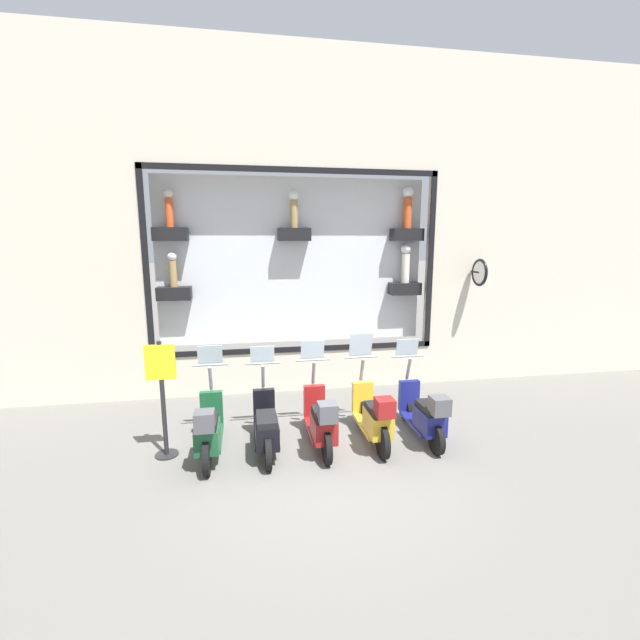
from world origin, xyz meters
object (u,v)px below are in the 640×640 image
Objects in this scene: scooter_green_4 at (209,429)px; shop_sign_post at (163,395)px; scooter_navy_0 at (424,414)px; scooter_yellow_1 at (374,416)px; scooter_black_3 at (266,427)px; scooter_red_2 at (321,421)px.

shop_sign_post reaches higher than scooter_green_4.
scooter_green_4 is (0.01, 3.56, 0.01)m from scooter_navy_0.
shop_sign_post is (0.18, 3.35, 0.53)m from scooter_yellow_1.
scooter_green_4 is at bearing 93.54° from scooter_black_3.
scooter_navy_0 reaches higher than scooter_black_3.
shop_sign_post is at bearing 74.41° from scooter_green_4.
scooter_red_2 reaches higher than scooter_black_3.
scooter_red_2 is 1.00× the size of scooter_green_4.
scooter_yellow_1 reaches higher than scooter_navy_0.
scooter_navy_0 is at bearing -92.67° from shop_sign_post.
scooter_black_3 is (0.05, 0.89, -0.05)m from scooter_red_2.
scooter_black_3 is 1.00× the size of scooter_green_4.
shop_sign_post reaches higher than scooter_yellow_1.
scooter_green_4 reaches higher than scooter_black_3.
scooter_red_2 is 1.78m from scooter_green_4.
scooter_navy_0 is 1.00× the size of scooter_green_4.
shop_sign_post reaches higher than scooter_navy_0.
scooter_red_2 is 2.53m from shop_sign_post.
scooter_navy_0 is 0.96× the size of shop_sign_post.
scooter_navy_0 is at bearing -90.11° from scooter_green_4.
scooter_red_2 is at bearing -93.51° from scooter_black_3.
scooter_green_4 is 0.89m from shop_sign_post.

